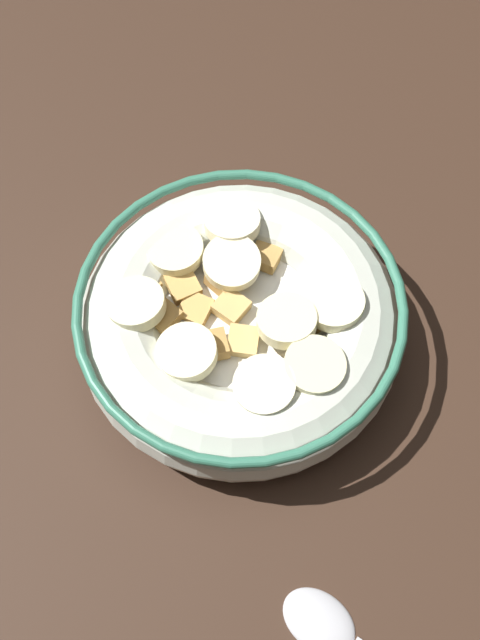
% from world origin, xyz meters
% --- Properties ---
extents(ground_plane, '(1.19, 1.19, 0.02)m').
position_xyz_m(ground_plane, '(0.00, 0.00, -0.01)').
color(ground_plane, '#332116').
extents(cereal_bowl, '(0.19, 0.19, 0.06)m').
position_xyz_m(cereal_bowl, '(0.00, 0.00, 0.03)').
color(cereal_bowl, beige).
rests_on(cereal_bowl, ground_plane).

